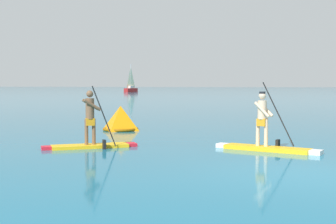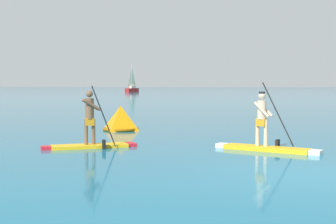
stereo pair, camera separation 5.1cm
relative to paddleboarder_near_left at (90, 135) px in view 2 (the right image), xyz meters
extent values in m
plane|color=#196B8C|center=(6.17, -2.99, -0.40)|extent=(440.00, 440.00, 0.00)
cube|color=yellow|center=(-0.03, 0.00, -0.35)|extent=(2.32, 1.73, 0.10)
cube|color=red|center=(1.09, 0.65, -0.35)|extent=(0.48, 0.54, 0.10)
cube|color=red|center=(-1.15, -0.66, -0.35)|extent=(0.45, 0.49, 0.10)
cylinder|color=brown|center=(0.08, 0.06, 0.09)|extent=(0.11, 0.11, 0.79)
cylinder|color=brown|center=(-0.11, -0.05, 0.09)|extent=(0.11, 0.11, 0.79)
cube|color=orange|center=(-0.02, 0.00, 0.39)|extent=(0.34, 0.32, 0.22)
cylinder|color=brown|center=(-0.02, 0.00, 0.80)|extent=(0.26, 0.26, 0.63)
sphere|color=brown|center=(-0.02, 0.00, 1.25)|extent=(0.21, 0.21, 0.21)
cylinder|color=brown|center=(-0.05, 0.16, 0.91)|extent=(0.49, 0.38, 0.40)
cylinder|color=brown|center=(0.10, -0.10, 0.91)|extent=(0.49, 0.38, 0.40)
cylinder|color=black|center=(0.50, -0.19, 0.58)|extent=(0.64, 0.40, 1.84)
cube|color=black|center=(0.50, -0.19, -0.28)|extent=(0.17, 0.21, 0.32)
cube|color=yellow|center=(5.28, 0.43, -0.34)|extent=(2.58, 1.42, 0.12)
cube|color=white|center=(6.61, -0.07, -0.34)|extent=(0.44, 0.49, 0.12)
cube|color=white|center=(3.94, 0.92, -0.34)|extent=(0.42, 0.43, 0.12)
cylinder|color=beige|center=(5.24, 0.44, 0.12)|extent=(0.11, 0.11, 0.79)
cylinder|color=beige|center=(5.00, 0.53, 0.12)|extent=(0.11, 0.11, 0.79)
cube|color=orange|center=(5.12, 0.48, 0.43)|extent=(0.32, 0.30, 0.22)
cylinder|color=beige|center=(5.12, 0.48, 0.79)|extent=(0.26, 0.26, 0.55)
sphere|color=beige|center=(5.12, 0.48, 1.20)|extent=(0.21, 0.21, 0.21)
cylinder|color=black|center=(5.12, 0.48, 1.30)|extent=(0.18, 0.18, 0.06)
cylinder|color=beige|center=(5.22, 0.61, 0.81)|extent=(0.47, 0.25, 0.48)
cylinder|color=beige|center=(5.12, 0.32, 0.81)|extent=(0.47, 0.25, 0.48)
cylinder|color=black|center=(5.59, 0.72, 0.67)|extent=(0.94, 0.39, 1.88)
cube|color=black|center=(5.59, 0.72, -0.26)|extent=(0.14, 0.22, 0.32)
pyramid|color=orange|center=(-0.75, 5.43, 0.11)|extent=(1.46, 1.46, 1.03)
torus|color=#915407|center=(-0.75, 5.43, -0.34)|extent=(1.48, 1.48, 0.12)
cube|color=#A51E1E|center=(-24.51, 88.81, 0.01)|extent=(2.03, 4.43, 0.82)
cylinder|color=#B2B2B7|center=(-24.51, 88.81, 3.06)|extent=(0.12, 0.12, 5.27)
pyramid|color=beige|center=(-24.51, 88.81, 2.86)|extent=(0.92, 1.79, 4.67)
cube|color=silver|center=(-24.51, 88.81, 0.67)|extent=(1.06, 1.68, 0.49)
camera|label=1|loc=(5.35, -14.02, 1.58)|focal=52.29mm
camera|label=2|loc=(5.40, -14.01, 1.58)|focal=52.29mm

